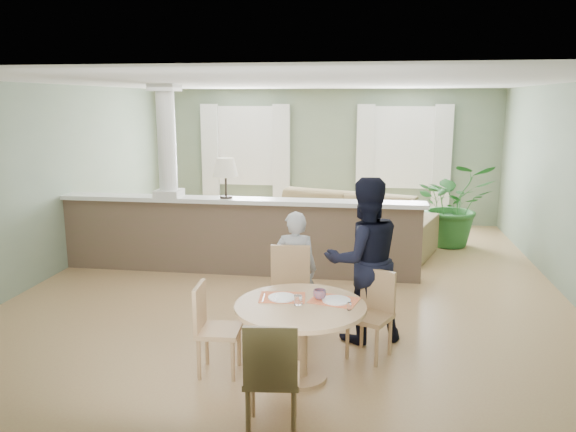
% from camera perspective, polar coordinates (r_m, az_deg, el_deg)
% --- Properties ---
extents(ground, '(8.00, 8.00, 0.00)m').
position_cam_1_polar(ground, '(7.92, 0.92, -6.54)').
color(ground, tan).
rests_on(ground, ground).
extents(room_shell, '(7.02, 8.02, 2.71)m').
position_cam_1_polar(room_shell, '(8.17, 1.35, 7.02)').
color(room_shell, gray).
rests_on(room_shell, ground).
extents(pony_wall, '(5.32, 0.38, 2.70)m').
position_cam_1_polar(pony_wall, '(8.10, -5.80, -0.99)').
color(pony_wall, brown).
rests_on(pony_wall, ground).
extents(sofa, '(3.37, 2.13, 0.92)m').
position_cam_1_polar(sofa, '(9.53, 5.09, -0.58)').
color(sofa, olive).
rests_on(sofa, ground).
extents(houseplant, '(1.43, 1.28, 1.45)m').
position_cam_1_polar(houseplant, '(10.04, 16.47, 1.14)').
color(houseplant, '#265F26').
rests_on(houseplant, ground).
extents(dining_table, '(1.17, 1.17, 0.80)m').
position_cam_1_polar(dining_table, '(5.07, 1.33, -10.47)').
color(dining_table, tan).
rests_on(dining_table, ground).
extents(chair_far_boy, '(0.47, 0.47, 0.97)m').
position_cam_1_polar(chair_far_boy, '(5.95, 0.14, -7.36)').
color(chair_far_boy, tan).
rests_on(chair_far_boy, ground).
extents(chair_far_man, '(0.51, 0.51, 0.85)m').
position_cam_1_polar(chair_far_man, '(5.62, 8.60, -9.37)').
color(chair_far_man, tan).
rests_on(chair_far_man, ground).
extents(chair_near, '(0.46, 0.46, 0.91)m').
position_cam_1_polar(chair_near, '(4.30, -1.70, -15.63)').
color(chair_near, tan).
rests_on(chair_near, ground).
extents(chair_side, '(0.40, 0.40, 0.85)m').
position_cam_1_polar(chair_side, '(5.26, -7.78, -10.89)').
color(chair_side, tan).
rests_on(chair_side, ground).
extents(child_person, '(0.49, 0.33, 1.31)m').
position_cam_1_polar(child_person, '(6.18, 0.73, -5.47)').
color(child_person, '#A7A7AC').
rests_on(child_person, ground).
extents(man_person, '(1.02, 0.92, 1.72)m').
position_cam_1_polar(man_person, '(5.86, 7.72, -4.44)').
color(man_person, black).
rests_on(man_person, ground).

